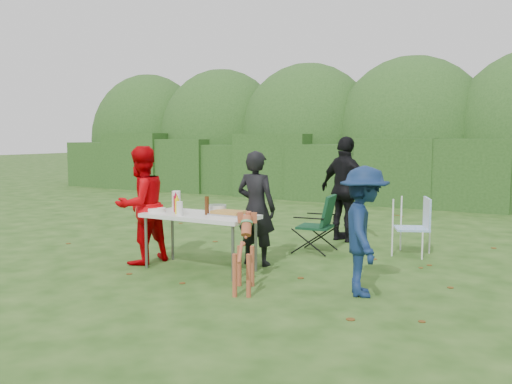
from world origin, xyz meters
The scene contains 20 objects.
ground centered at (0.00, 0.00, 0.00)m, with size 80.00×80.00×0.00m, color #1E4211.
hedge_row centered at (0.00, 8.00, 0.85)m, with size 22.00×1.40×1.70m, color #23471C.
shrub_backdrop centered at (0.00, 9.60, 1.60)m, with size 20.00×2.60×3.20m, color #3D6628.
folding_table centered at (-0.33, -0.20, 0.69)m, with size 1.50×0.70×0.74m.
person_cook centered at (0.17, 0.41, 0.78)m, with size 0.57×0.37×1.56m, color black.
person_red_jacket centered at (-1.25, -0.29, 0.81)m, with size 0.79×0.61×1.62m, color #C60006.
person_black_puffy centered at (0.65, 2.60, 0.87)m, with size 1.03×0.43×1.75m, color black.
child centered at (1.90, -0.24, 0.72)m, with size 0.93×0.53×1.43m, color #10234A.
dog centered at (0.69, -0.78, 0.41)m, with size 0.87×0.35×0.83m, color #A44E2F, non-canonical shape.
camping_chair centered at (0.56, 1.54, 0.44)m, with size 0.55×0.55×0.89m, color #113A22, non-canonical shape.
lawn_chair centered at (1.87, 2.07, 0.43)m, with size 0.51×0.51×0.86m, color #3B80D1, non-canonical shape.
food_tray centered at (0.04, -0.08, 0.75)m, with size 0.45×0.30×0.02m, color #B7B7BA.
focaccia_bread centered at (0.04, -0.08, 0.78)m, with size 0.40×0.26×0.04m, color #BB853A.
mustard_bottle centered at (-0.60, -0.32, 0.84)m, with size 0.06×0.06×0.20m, color yellow.
ketchup_bottle centered at (-0.72, -0.20, 0.85)m, with size 0.06×0.06×0.22m, color maroon.
beer_bottle centered at (-0.21, -0.20, 0.86)m, with size 0.06×0.06×0.24m, color #47230F.
paper_towel_roll centered at (-0.86, -0.01, 0.87)m, with size 0.12×0.12×0.26m, color white.
cup_stack centered at (-0.48, -0.43, 0.83)m, with size 0.08×0.08×0.18m, color white.
pasta_bowl centered at (-0.23, 0.05, 0.79)m, with size 0.26×0.26×0.10m, color silver.
plate_stack centered at (-0.95, -0.32, 0.77)m, with size 0.24×0.24×0.05m, color white.
Camera 1 is at (3.76, -5.93, 1.77)m, focal length 38.00 mm.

